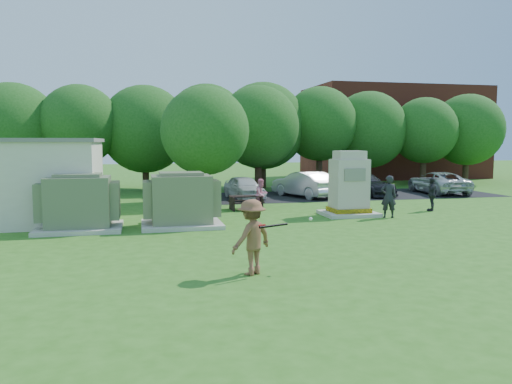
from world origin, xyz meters
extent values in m
plane|color=#2D6619|center=(0.00, 0.00, 0.00)|extent=(120.00, 120.00, 0.00)
cube|color=maroon|center=(18.00, 27.00, 4.00)|extent=(15.00, 8.00, 8.00)
cube|color=#232326|center=(7.00, 13.50, 0.01)|extent=(20.00, 6.00, 0.01)
cube|color=beige|center=(-6.50, 4.50, 0.07)|extent=(3.00, 2.40, 0.15)
cube|color=#5F6C4D|center=(-6.50, 4.50, 1.05)|extent=(2.20, 1.80, 1.80)
cube|color=#5F6C4D|center=(-6.50, 4.50, 2.01)|extent=(1.60, 1.30, 0.12)
cube|color=#5F6C4D|center=(-7.77, 4.50, 1.07)|extent=(0.32, 1.50, 1.35)
cube|color=#5F6C4D|center=(-5.23, 4.50, 1.07)|extent=(0.32, 1.50, 1.35)
cube|color=beige|center=(-2.80, 4.50, 0.07)|extent=(3.00, 2.40, 0.15)
cube|color=#676E4D|center=(-2.80, 4.50, 1.05)|extent=(2.20, 1.80, 1.80)
cube|color=#676E4D|center=(-2.80, 4.50, 2.01)|extent=(1.60, 1.30, 0.12)
cube|color=#676E4D|center=(-4.07, 4.50, 1.07)|extent=(0.32, 1.50, 1.35)
cube|color=#676E4D|center=(-1.53, 4.50, 1.07)|extent=(0.32, 1.50, 1.35)
cube|color=beige|center=(4.56, 5.71, 0.08)|extent=(2.32, 1.90, 0.16)
cube|color=yellow|center=(4.56, 5.71, 0.25)|extent=(1.63, 1.32, 0.19)
cube|color=beige|center=(4.56, 5.71, 1.40)|extent=(1.48, 1.16, 2.11)
cube|color=beige|center=(4.56, 5.71, 2.64)|extent=(1.21, 0.95, 0.37)
cube|color=gray|center=(4.56, 5.10, 1.82)|extent=(0.95, 0.04, 0.53)
cube|color=black|center=(0.54, 8.49, 0.64)|extent=(1.56, 0.61, 0.05)
cube|color=black|center=(0.54, 8.97, 0.38)|extent=(1.56, 0.22, 0.04)
cube|color=black|center=(0.54, 8.02, 0.38)|extent=(1.56, 0.22, 0.04)
cube|color=black|center=(-0.14, 8.49, 0.32)|extent=(0.07, 1.17, 0.64)
cube|color=black|center=(1.21, 8.49, 0.32)|extent=(0.07, 1.17, 0.64)
imported|color=brown|center=(-1.68, -2.88, 0.92)|extent=(1.37, 1.21, 1.84)
imported|color=black|center=(5.91, 4.68, 0.90)|extent=(0.75, 0.59, 1.80)
imported|color=pink|center=(1.24, 8.28, 0.74)|extent=(0.90, 0.85, 1.47)
imported|color=#25252A|center=(8.88, 6.14, 0.78)|extent=(0.89, 0.95, 1.57)
imported|color=silver|center=(1.37, 12.99, 0.65)|extent=(2.02, 3.97, 1.29)
imported|color=silver|center=(4.94, 12.99, 0.75)|extent=(3.03, 4.80, 1.49)
imported|color=black|center=(8.68, 13.16, 0.68)|extent=(3.21, 5.03, 1.36)
imported|color=silver|center=(13.68, 13.07, 0.68)|extent=(2.67, 5.05, 1.35)
cylinder|color=black|center=(-1.17, -3.03, 1.21)|extent=(0.80, 0.40, 0.06)
cylinder|color=maroon|center=(-1.46, -2.96, 1.21)|extent=(0.23, 0.15, 0.06)
sphere|color=white|center=(-0.14, -2.75, 1.29)|extent=(0.09, 0.09, 0.09)
cylinder|color=#47301E|center=(-12.00, 19.40, 1.20)|extent=(0.44, 0.44, 2.40)
sphere|color=#235B1C|center=(-12.00, 19.40, 4.08)|extent=(5.60, 5.60, 5.60)
cylinder|color=#47301E|center=(-8.00, 18.80, 1.40)|extent=(0.44, 0.44, 2.80)
sphere|color=#235B1C|center=(-8.00, 18.80, 4.30)|extent=(5.00, 5.00, 5.00)
cylinder|color=#47301E|center=(-4.00, 19.60, 1.15)|extent=(0.44, 0.44, 2.30)
sphere|color=#235B1C|center=(-4.00, 19.60, 4.04)|extent=(5.80, 5.80, 5.80)
cylinder|color=#47301E|center=(0.00, 18.70, 1.35)|extent=(0.44, 0.44, 2.70)
sphere|color=#235B1C|center=(0.00, 18.70, 4.32)|extent=(5.40, 5.40, 5.40)
cylinder|color=#47301E|center=(4.00, 19.30, 1.25)|extent=(0.44, 0.44, 2.50)
sphere|color=#235B1C|center=(4.00, 19.30, 4.30)|extent=(6.00, 6.00, 6.00)
cylinder|color=#47301E|center=(8.00, 18.90, 1.45)|extent=(0.44, 0.44, 2.90)
sphere|color=#235B1C|center=(8.00, 18.90, 4.46)|extent=(5.20, 5.20, 5.20)
cylinder|color=#47301E|center=(12.00, 19.50, 1.20)|extent=(0.44, 0.44, 2.40)
sphere|color=#235B1C|center=(12.00, 19.50, 4.08)|extent=(5.60, 5.60, 5.60)
cylinder|color=#47301E|center=(16.00, 18.60, 1.30)|extent=(0.44, 0.44, 2.60)
sphere|color=#235B1C|center=(16.00, 18.60, 4.04)|extent=(4.80, 4.80, 4.80)
cylinder|color=#47301E|center=(20.00, 19.20, 1.25)|extent=(0.44, 0.44, 2.50)
sphere|color=#235B1C|center=(20.00, 19.20, 4.12)|extent=(5.40, 5.40, 5.40)
cylinder|color=#47301E|center=(-1.00, 11.50, 1.20)|extent=(0.44, 0.44, 2.40)
sphere|color=#235B1C|center=(-1.00, 11.50, 3.78)|extent=(4.60, 4.60, 4.60)
cylinder|color=#47301E|center=(3.00, 16.50, 1.30)|extent=(0.44, 0.44, 2.60)
sphere|color=#235B1C|center=(3.00, 16.50, 4.16)|extent=(5.20, 5.20, 5.20)
camera|label=1|loc=(-4.23, -14.48, 3.22)|focal=35.00mm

